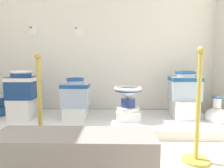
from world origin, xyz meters
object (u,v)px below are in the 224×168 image
at_px(decorative_vase_corner, 0,112).
at_px(decorative_vase_spare, 216,117).
at_px(stanchion_post_near_left, 40,122).
at_px(plinth_block_tall_cobalt, 23,108).
at_px(info_placard_first, 33,30).
at_px(plinth_block_rightmost, 184,109).
at_px(stanchion_post_near_right, 197,127).
at_px(antique_toilet_pale_glazed, 76,92).
at_px(museum_bench, 75,160).
at_px(antique_toilet_rightmost, 185,85).
at_px(antique_toilet_tall_cobalt, 22,84).
at_px(plinth_block_pale_glazed, 76,112).
at_px(antique_toilet_central_ornate, 128,95).
at_px(plinth_block_central_ornate, 128,115).
at_px(info_placard_second, 79,31).

xyz_separation_m(decorative_vase_corner, decorative_vase_spare, (3.02, -0.23, 0.01)).
bearing_deg(stanchion_post_near_left, plinth_block_tall_cobalt, 122.77).
distance_m(info_placard_first, decorative_vase_spare, 2.96).
bearing_deg(plinth_block_rightmost, stanchion_post_near_right, -101.18).
height_order(antique_toilet_pale_glazed, museum_bench, antique_toilet_pale_glazed).
bearing_deg(stanchion_post_near_left, antique_toilet_rightmost, 29.84).
relative_size(antique_toilet_tall_cobalt, antique_toilet_pale_glazed, 0.96).
bearing_deg(antique_toilet_tall_cobalt, plinth_block_pale_glazed, 3.23).
bearing_deg(antique_toilet_pale_glazed, decorative_vase_spare, -3.03).
bearing_deg(antique_toilet_rightmost, decorative_vase_spare, -20.99).
relative_size(plinth_block_pale_glazed, antique_toilet_pale_glazed, 0.91).
relative_size(antique_toilet_central_ornate, museum_bench, 0.32).
distance_m(plinth_block_central_ornate, decorative_vase_spare, 1.17).
height_order(antique_toilet_pale_glazed, info_placard_first, info_placard_first).
distance_m(plinth_block_tall_cobalt, antique_toilet_pale_glazed, 0.76).
bearing_deg(antique_toilet_rightmost, stanchion_post_near_right, -101.18).
distance_m(plinth_block_pale_glazed, antique_toilet_central_ornate, 0.77).
relative_size(antique_toilet_rightmost, info_placard_first, 2.71).
xyz_separation_m(decorative_vase_corner, stanchion_post_near_right, (2.43, -1.15, 0.16)).
bearing_deg(plinth_block_rightmost, decorative_vase_corner, 178.21).
xyz_separation_m(antique_toilet_pale_glazed, info_placard_first, (-0.74, 0.51, 0.90)).
relative_size(plinth_block_pale_glazed, stanchion_post_near_left, 0.37).
height_order(plinth_block_central_ornate, decorative_vase_spare, decorative_vase_spare).
bearing_deg(antique_toilet_central_ornate, decorative_vase_spare, -1.40).
height_order(antique_toilet_tall_cobalt, decorative_vase_spare, antique_toilet_tall_cobalt).
distance_m(antique_toilet_pale_glazed, decorative_vase_corner, 1.19).
bearing_deg(plinth_block_central_ornate, info_placard_first, 158.34).
xyz_separation_m(plinth_block_tall_cobalt, antique_toilet_pale_glazed, (0.73, 0.04, 0.22)).
bearing_deg(museum_bench, info_placard_first, 117.59).
bearing_deg(museum_bench, plinth_block_rightmost, 50.23).
bearing_deg(plinth_block_central_ornate, stanchion_post_near_left, -136.51).
distance_m(antique_toilet_central_ornate, stanchion_post_near_right, 1.12).
bearing_deg(plinth_block_pale_glazed, plinth_block_rightmost, 1.78).
bearing_deg(antique_toilet_central_ornate, stanchion_post_near_left, -136.51).
distance_m(plinth_block_tall_cobalt, decorative_vase_spare, 2.61).
bearing_deg(antique_toilet_tall_cobalt, stanchion_post_near_left, -57.23).
height_order(antique_toilet_rightmost, info_placard_second, info_placard_second).
height_order(plinth_block_pale_glazed, plinth_block_rightmost, plinth_block_rightmost).
distance_m(info_placard_second, stanchion_post_near_left, 1.77).
xyz_separation_m(antique_toilet_pale_glazed, decorative_vase_spare, (1.89, -0.10, -0.30)).
relative_size(decorative_vase_spare, stanchion_post_near_left, 0.45).
bearing_deg(antique_toilet_pale_glazed, antique_toilet_central_ornate, -5.68).
xyz_separation_m(plinth_block_pale_glazed, stanchion_post_near_right, (1.29, -1.02, 0.13)).
height_order(antique_toilet_rightmost, decorative_vase_corner, antique_toilet_rightmost).
bearing_deg(stanchion_post_near_right, plinth_block_pale_glazed, 141.72).
xyz_separation_m(antique_toilet_tall_cobalt, stanchion_post_near_left, (0.56, -0.87, -0.27)).
xyz_separation_m(antique_toilet_tall_cobalt, decorative_vase_corner, (-0.41, 0.17, -0.43)).
xyz_separation_m(antique_toilet_tall_cobalt, plinth_block_central_ornate, (1.44, -0.03, -0.41)).
height_order(plinth_block_tall_cobalt, stanchion_post_near_right, stanchion_post_near_right).
bearing_deg(stanchion_post_near_right, plinth_block_tall_cobalt, 154.12).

